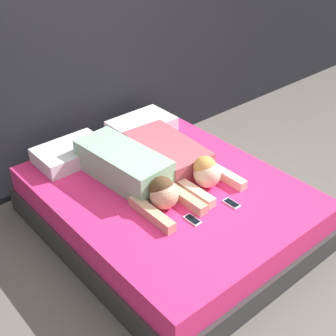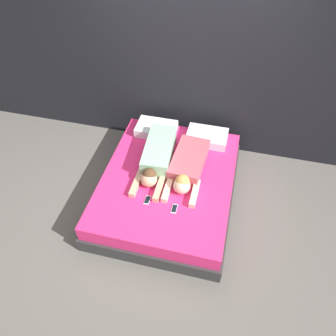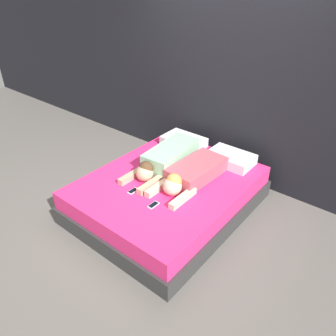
{
  "view_description": "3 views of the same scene",
  "coord_description": "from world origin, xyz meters",
  "px_view_note": "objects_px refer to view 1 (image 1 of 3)",
  "views": [
    {
      "loc": [
        -1.84,
        -2.14,
        2.39
      ],
      "look_at": [
        0.0,
        0.0,
        0.55
      ],
      "focal_mm": 50.0,
      "sensor_mm": 36.0,
      "label": 1
    },
    {
      "loc": [
        0.64,
        -2.61,
        3.41
      ],
      "look_at": [
        0.0,
        0.0,
        0.55
      ],
      "focal_mm": 35.0,
      "sensor_mm": 36.0,
      "label": 2
    },
    {
      "loc": [
        1.95,
        -2.39,
        2.44
      ],
      "look_at": [
        0.0,
        0.0,
        0.55
      ],
      "focal_mm": 35.0,
      "sensor_mm": 36.0,
      "label": 3
    }
  ],
  "objects_px": {
    "pillow_head_right": "(142,126)",
    "cell_phone_left": "(192,220)",
    "cell_phone_right": "(231,203)",
    "person_right": "(177,158)",
    "pillow_head_left": "(71,153)",
    "person_left": "(131,171)",
    "bed": "(168,207)"
  },
  "relations": [
    {
      "from": "pillow_head_left",
      "to": "person_right",
      "type": "xyz_separation_m",
      "value": [
        0.57,
        -0.63,
        0.03
      ]
    },
    {
      "from": "cell_phone_left",
      "to": "cell_phone_right",
      "type": "relative_size",
      "value": 1.0
    },
    {
      "from": "bed",
      "to": "person_right",
      "type": "bearing_deg",
      "value": 32.62
    },
    {
      "from": "pillow_head_left",
      "to": "person_right",
      "type": "relative_size",
      "value": 0.53
    },
    {
      "from": "pillow_head_right",
      "to": "person_left",
      "type": "relative_size",
      "value": 0.49
    },
    {
      "from": "pillow_head_left",
      "to": "cell_phone_right",
      "type": "bearing_deg",
      "value": -66.26
    },
    {
      "from": "pillow_head_left",
      "to": "pillow_head_right",
      "type": "xyz_separation_m",
      "value": [
        0.71,
        0.0,
        0.0
      ]
    },
    {
      "from": "cell_phone_left",
      "to": "cell_phone_right",
      "type": "bearing_deg",
      "value": -7.92
    },
    {
      "from": "pillow_head_right",
      "to": "bed",
      "type": "bearing_deg",
      "value": -114.79
    },
    {
      "from": "person_left",
      "to": "bed",
      "type": "bearing_deg",
      "value": -44.94
    },
    {
      "from": "pillow_head_right",
      "to": "person_right",
      "type": "height_order",
      "value": "person_right"
    },
    {
      "from": "bed",
      "to": "cell_phone_left",
      "type": "distance_m",
      "value": 0.49
    },
    {
      "from": "pillow_head_left",
      "to": "cell_phone_left",
      "type": "height_order",
      "value": "pillow_head_left"
    },
    {
      "from": "pillow_head_right",
      "to": "cell_phone_right",
      "type": "distance_m",
      "value": 1.24
    },
    {
      "from": "bed",
      "to": "person_left",
      "type": "bearing_deg",
      "value": 135.06
    },
    {
      "from": "bed",
      "to": "person_right",
      "type": "height_order",
      "value": "person_right"
    },
    {
      "from": "person_right",
      "to": "pillow_head_right",
      "type": "bearing_deg",
      "value": 77.19
    },
    {
      "from": "bed",
      "to": "pillow_head_right",
      "type": "relative_size",
      "value": 3.71
    },
    {
      "from": "bed",
      "to": "person_left",
      "type": "distance_m",
      "value": 0.42
    },
    {
      "from": "person_right",
      "to": "pillow_head_left",
      "type": "bearing_deg",
      "value": 131.77
    },
    {
      "from": "pillow_head_left",
      "to": "person_left",
      "type": "relative_size",
      "value": 0.49
    },
    {
      "from": "person_right",
      "to": "cell_phone_right",
      "type": "bearing_deg",
      "value": -92.37
    },
    {
      "from": "pillow_head_left",
      "to": "cell_phone_left",
      "type": "xyz_separation_m",
      "value": [
        0.21,
        -1.19,
        -0.06
      ]
    },
    {
      "from": "person_right",
      "to": "cell_phone_left",
      "type": "height_order",
      "value": "person_right"
    },
    {
      "from": "person_left",
      "to": "person_right",
      "type": "bearing_deg",
      "value": -7.6
    },
    {
      "from": "pillow_head_right",
      "to": "cell_phone_left",
      "type": "xyz_separation_m",
      "value": [
        -0.5,
        -1.19,
        -0.06
      ]
    },
    {
      "from": "pillow_head_left",
      "to": "person_right",
      "type": "bearing_deg",
      "value": -48.23
    },
    {
      "from": "cell_phone_right",
      "to": "person_left",
      "type": "bearing_deg",
      "value": 119.98
    },
    {
      "from": "pillow_head_right",
      "to": "cell_phone_right",
      "type": "height_order",
      "value": "pillow_head_right"
    },
    {
      "from": "pillow_head_right",
      "to": "cell_phone_left",
      "type": "bearing_deg",
      "value": -112.8
    },
    {
      "from": "cell_phone_right",
      "to": "cell_phone_left",
      "type": "bearing_deg",
      "value": 172.08
    },
    {
      "from": "bed",
      "to": "person_left",
      "type": "relative_size",
      "value": 1.81
    }
  ]
}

